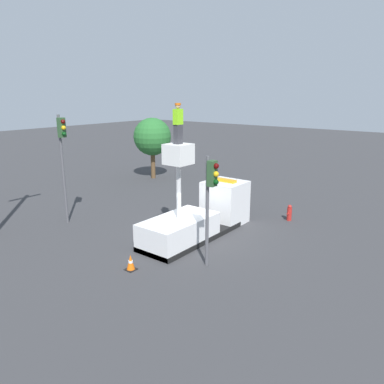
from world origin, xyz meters
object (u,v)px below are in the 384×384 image
Objects in this scene: fire_hydrant at (289,213)px; worker at (178,124)px; tree_left_bg at (152,137)px; traffic_light_pole at (211,190)px; traffic_cone_rear at (131,263)px; bucket_truck at (200,216)px; traffic_light_across at (63,148)px.

worker is at bearing 157.26° from fire_hydrant.
fire_hydrant is at bearing -103.08° from tree_left_bg.
tree_left_bg is at bearing 51.56° from traffic_light_pole.
worker is 6.19m from traffic_cone_rear.
traffic_cone_rear is at bearing 133.90° from traffic_light_pole.
bucket_truck is at bearing 42.96° from traffic_light_pole.
bucket_truck reaches higher than traffic_cone_rear.
traffic_light_across is 7.99m from traffic_cone_rear.
worker reaches higher than fire_hydrant.
traffic_light_across is at bearing 75.32° from traffic_cone_rear.
fire_hydrant is at bearing -1.47° from traffic_light_pole.
fire_hydrant is 0.18× the size of tree_left_bg.
traffic_light_across is at bearing 102.29° from worker.
traffic_light_pole is 7.07× the size of traffic_cone_rear.
traffic_cone_rear is 16.99m from tree_left_bg.
traffic_light_pole is 16.83m from tree_left_bg.
traffic_light_pole is at bearing -46.10° from traffic_cone_rear.
tree_left_bg reaches higher than fire_hydrant.
traffic_light_pole is at bearing -87.27° from traffic_light_across.
fire_hydrant is at bearing -50.02° from traffic_light_across.
traffic_light_pole is 0.92× the size of tree_left_bg.
traffic_light_across is 1.17× the size of tree_left_bg.
worker reaches higher than tree_left_bg.
traffic_cone_rear is (-2.22, 2.30, -2.92)m from traffic_light_pole.
traffic_light_across is 11.66m from tree_left_bg.
tree_left_bg is at bearing 40.63° from traffic_cone_rear.
traffic_light_across reaches higher than bucket_truck.
traffic_light_across reaches higher than tree_left_bg.
fire_hydrant is (4.70, -2.66, -0.50)m from bucket_truck.
traffic_light_pole is at bearing -112.23° from worker.
worker is 0.38× the size of traffic_light_pole.
traffic_light_pole is at bearing 178.53° from fire_hydrant.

